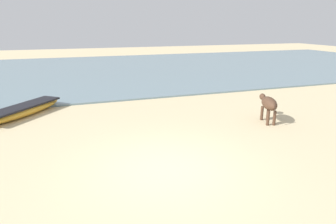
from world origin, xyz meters
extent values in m
plane|color=beige|center=(0.00, 0.00, 0.00)|extent=(80.00, 80.00, 0.00)
cube|color=slate|center=(0.00, 17.00, 0.04)|extent=(60.00, 20.00, 0.08)
ellipsoid|color=gold|center=(-3.86, 6.00, 0.21)|extent=(3.09, 3.45, 0.41)
cube|color=black|center=(-3.86, 6.00, 0.38)|extent=(2.78, 3.09, 0.07)
cube|color=olive|center=(-4.05, 5.78, 0.32)|extent=(0.62, 0.55, 0.04)
ellipsoid|color=#4C3323|center=(4.71, 2.23, 0.72)|extent=(0.70, 1.13, 0.46)
ellipsoid|color=#4C3323|center=(4.91, 2.91, 0.80)|extent=(0.30, 0.39, 0.25)
sphere|color=#2D2119|center=(4.95, 3.05, 0.77)|extent=(0.12, 0.12, 0.10)
cylinder|color=#4C3323|center=(4.69, 2.56, 0.26)|extent=(0.11, 0.11, 0.53)
cylinder|color=#4C3323|center=(4.91, 2.50, 0.26)|extent=(0.11, 0.11, 0.53)
cylinder|color=#4C3323|center=(4.52, 1.97, 0.26)|extent=(0.11, 0.11, 0.53)
cylinder|color=#4C3323|center=(4.74, 1.91, 0.26)|extent=(0.11, 0.11, 0.53)
cylinder|color=#2D2119|center=(4.56, 1.70, 0.67)|extent=(0.03, 0.03, 0.43)
camera|label=1|loc=(-2.04, -6.27, 3.45)|focal=31.55mm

